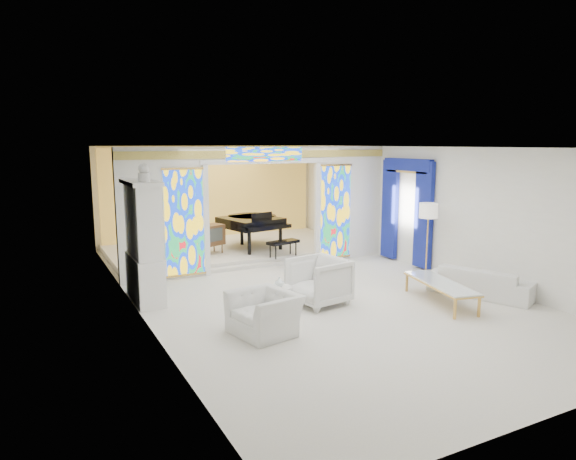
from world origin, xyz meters
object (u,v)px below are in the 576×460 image
china_cabinet (144,242)px  armchair_left (264,313)px  sofa (482,281)px  coffee_table (441,284)px  armchair_right (318,281)px  grand_piano (253,222)px  tv_console (210,235)px

china_cabinet → armchair_left: 3.14m
sofa → coffee_table: size_ratio=1.02×
armchair_left → coffee_table: 3.71m
armchair_right → grand_piano: (0.72, 4.86, 0.44)m
armchair_left → armchair_right: size_ratio=1.06×
grand_piano → tv_console: 1.39m
china_cabinet → sofa: china_cabinet is taller
coffee_table → tv_console: tv_console is taller
armchair_right → sofa: 3.42m
armchair_right → coffee_table: (2.13, -1.05, -0.06)m
sofa → coffee_table: bearing=66.7°
grand_piano → china_cabinet: bearing=-152.1°
armchair_left → tv_console: tv_console is taller
grand_piano → tv_console: (-1.34, -0.31, -0.21)m
coffee_table → grand_piano: size_ratio=0.70×
china_cabinet → coffee_table: china_cabinet is taller
china_cabinet → armchair_right: 3.49m
coffee_table → armchair_left: bearing=178.2°
coffee_table → grand_piano: grand_piano is taller
coffee_table → tv_console: 6.25m
armchair_left → tv_console: (0.96, 5.49, 0.34)m
china_cabinet → tv_console: size_ratio=3.45×
coffee_table → armchair_right: bearing=153.7°
sofa → armchair_right: bearing=48.5°
sofa → tv_console: tv_console is taller
armchair_right → coffee_table: size_ratio=0.50×
china_cabinet → coffee_table: bearing=-29.3°
armchair_left → armchair_right: bearing=109.2°
armchair_right → tv_console: bearing=178.0°
armchair_right → coffee_table: armchair_right is taller
sofa → coffee_table: (-1.12, -0.01, 0.10)m
grand_piano → coffee_table: bearing=-89.0°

